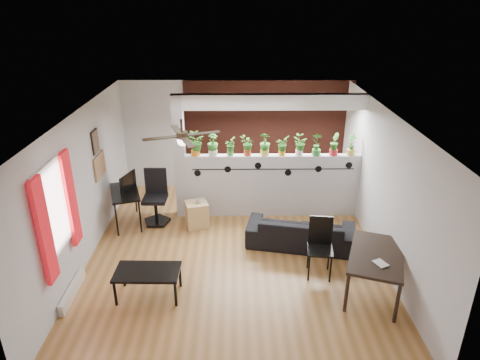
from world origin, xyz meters
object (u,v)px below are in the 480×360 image
object	(u,v)px
ceiling_fan	(182,137)
cube_shelf	(197,214)
potted_plant_3	(247,145)
sofa	(301,232)
dining_table	(376,258)
potted_plant_9	(351,144)
coffee_table	(148,273)
potted_plant_0	(195,144)
folding_chair	(320,241)
potted_plant_2	(230,146)
potted_plant_4	(265,144)
potted_plant_5	(282,145)
potted_plant_6	(299,145)
computer_desk	(125,194)
potted_plant_1	(213,144)
potted_plant_8	(334,144)
cup	(199,201)
office_chair	(156,200)

from	to	relation	value
ceiling_fan	cube_shelf	distance (m)	2.42
potted_plant_3	sofa	xyz separation A→B (m)	(0.98, -1.24, -1.29)
ceiling_fan	dining_table	bearing A→B (deg)	-15.99
potted_plant_9	cube_shelf	distance (m)	3.44
sofa	coffee_table	bearing A→B (deg)	41.19
potted_plant_0	folding_chair	distance (m)	3.22
potted_plant_2	potted_plant_4	distance (m)	0.70
potted_plant_5	potted_plant_6	distance (m)	0.35
computer_desk	coffee_table	world-z (taller)	computer_desk
coffee_table	computer_desk	bearing A→B (deg)	110.48
potted_plant_3	potted_plant_1	bearing A→B (deg)	180.00
potted_plant_6	potted_plant_9	distance (m)	1.05
coffee_table	potted_plant_1	bearing A→B (deg)	71.58
potted_plant_1	coffee_table	distance (m)	3.10
potted_plant_5	folding_chair	xyz separation A→B (m)	(0.46, -2.11, -0.96)
potted_plant_8	cube_shelf	world-z (taller)	potted_plant_8
ceiling_fan	potted_plant_9	bearing A→B (deg)	29.51
ceiling_fan	coffee_table	size ratio (longest dim) A/B	1.18
potted_plant_6	cup	bearing A→B (deg)	-165.95
folding_chair	coffee_table	xyz separation A→B (m)	(-2.77, -0.60, -0.19)
computer_desk	dining_table	distance (m)	4.96
cup	dining_table	world-z (taller)	dining_table
potted_plant_8	folding_chair	distance (m)	2.41
potted_plant_3	potted_plant_4	bearing A→B (deg)	-0.00
computer_desk	coffee_table	bearing A→B (deg)	-69.52
coffee_table	sofa	bearing A→B (deg)	29.69
potted_plant_6	cup	size ratio (longest dim) A/B	3.54
potted_plant_2	ceiling_fan	bearing A→B (deg)	-111.86
potted_plant_3	dining_table	bearing A→B (deg)	-54.11
potted_plant_1	potted_plant_8	world-z (taller)	potted_plant_1
office_chair	sofa	bearing A→B (deg)	-17.90
potted_plant_1	cube_shelf	bearing A→B (deg)	-122.89
potted_plant_6	sofa	bearing A→B (deg)	-93.44
potted_plant_3	potted_plant_6	world-z (taller)	potted_plant_6
potted_plant_5	coffee_table	bearing A→B (deg)	-130.38
computer_desk	dining_table	bearing A→B (deg)	-27.38
sofa	cup	world-z (taller)	cup
potted_plant_5	cube_shelf	distance (m)	2.22
cube_shelf	computer_desk	world-z (taller)	computer_desk
sofa	potted_plant_9	bearing A→B (deg)	-120.76
potted_plant_6	potted_plant_5	bearing A→B (deg)	180.00
sofa	coffee_table	world-z (taller)	sofa
sofa	folding_chair	bearing A→B (deg)	113.30
computer_desk	folding_chair	size ratio (longest dim) A/B	1.09
potted_plant_8	office_chair	world-z (taller)	potted_plant_8
potted_plant_8	computer_desk	world-z (taller)	potted_plant_8
potted_plant_0	office_chair	bearing A→B (deg)	-158.89
potted_plant_5	ceiling_fan	bearing A→B (deg)	-134.61
sofa	dining_table	world-z (taller)	dining_table
ceiling_fan	potted_plant_4	xyz separation A→B (m)	(1.42, 1.80, -0.71)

